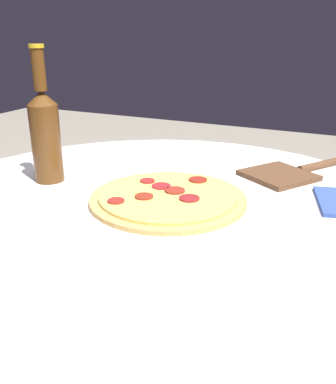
% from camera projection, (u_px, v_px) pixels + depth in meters
% --- Properties ---
extents(table, '(1.09, 1.09, 0.73)m').
position_uv_depth(table, '(157.00, 280.00, 0.91)').
color(table, white).
rests_on(table, ground_plane).
extents(pizza, '(0.32, 0.32, 0.02)m').
position_uv_depth(pizza, '(168.00, 197.00, 0.88)').
color(pizza, tan).
rests_on(pizza, table).
extents(beer_bottle, '(0.07, 0.07, 0.30)m').
position_uv_depth(beer_bottle, '(45.00, 132.00, 0.96)').
color(beer_bottle, '#563314').
rests_on(beer_bottle, table).
extents(pizza_paddle, '(0.29, 0.23, 0.02)m').
position_uv_depth(pizza_paddle, '(288.00, 173.00, 1.03)').
color(pizza_paddle, brown).
rests_on(pizza_paddle, table).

